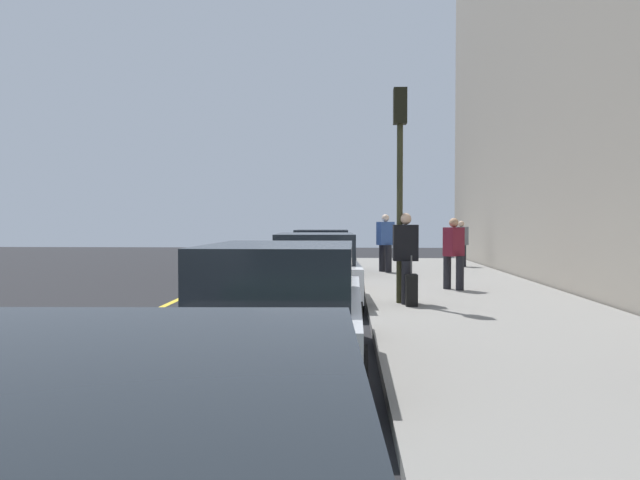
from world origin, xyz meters
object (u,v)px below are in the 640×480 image
(traffic_light_pole, at_px, (400,158))
(parked_car_silver, at_px, (282,309))
(pedestrian_burgundy_coat, at_px, (454,251))
(pedestrian_blue_coat, at_px, (385,241))
(parked_car_navy, at_px, (322,253))
(rolling_suitcase, at_px, (411,290))
(pedestrian_black_coat, at_px, (405,255))
(parked_car_white, at_px, (315,268))
(pedestrian_grey_coat, at_px, (461,242))

(traffic_light_pole, bearing_deg, parked_car_silver, 160.82)
(parked_car_silver, relative_size, pedestrian_burgundy_coat, 2.83)
(pedestrian_burgundy_coat, distance_m, pedestrian_blue_coat, 5.13)
(parked_car_navy, relative_size, rolling_suitcase, 4.82)
(pedestrian_black_coat, xyz_separation_m, traffic_light_pole, (0.02, 0.12, 1.92))
(parked_car_white, xyz_separation_m, pedestrian_burgundy_coat, (1.47, -3.20, 0.30))
(parked_car_white, relative_size, pedestrian_black_coat, 2.70)
(pedestrian_grey_coat, height_order, traffic_light_pole, traffic_light_pole)
(parked_car_white, height_order, pedestrian_burgundy_coat, pedestrian_burgundy_coat)
(parked_car_navy, xyz_separation_m, rolling_suitcase, (-7.35, -2.03, -0.30))
(parked_car_navy, distance_m, pedestrian_blue_coat, 2.09)
(traffic_light_pole, bearing_deg, pedestrian_black_coat, -98.32)
(pedestrian_burgundy_coat, distance_m, pedestrian_grey_coat, 7.66)
(parked_car_silver, relative_size, pedestrian_blue_coat, 2.60)
(pedestrian_burgundy_coat, xyz_separation_m, pedestrian_blue_coat, (4.96, 1.31, 0.08))
(pedestrian_grey_coat, xyz_separation_m, rolling_suitcase, (-10.31, 2.85, -0.57))
(parked_car_white, xyz_separation_m, rolling_suitcase, (-1.34, -1.91, -0.30))
(pedestrian_black_coat, height_order, traffic_light_pole, traffic_light_pole)
(parked_car_white, xyz_separation_m, pedestrian_blue_coat, (6.43, -1.89, 0.37))
(parked_car_white, xyz_separation_m, traffic_light_pole, (-0.92, -1.72, 2.26))
(parked_car_navy, xyz_separation_m, pedestrian_grey_coat, (2.95, -4.88, 0.27))
(pedestrian_blue_coat, bearing_deg, parked_car_navy, 101.66)
(parked_car_silver, height_order, rolling_suitcase, parked_car_silver)
(rolling_suitcase, bearing_deg, parked_car_silver, 157.21)
(pedestrian_burgundy_coat, bearing_deg, pedestrian_grey_coat, -11.78)
(parked_car_navy, bearing_deg, parked_car_white, -178.86)
(parked_car_silver, distance_m, traffic_light_pole, 5.85)
(parked_car_navy, xyz_separation_m, pedestrian_blue_coat, (0.41, -2.01, 0.38))
(pedestrian_burgundy_coat, distance_m, rolling_suitcase, 3.15)
(pedestrian_blue_coat, bearing_deg, rolling_suitcase, -179.84)
(pedestrian_black_coat, xyz_separation_m, rolling_suitcase, (-0.40, -0.08, -0.64))
(pedestrian_blue_coat, bearing_deg, parked_car_silver, 171.12)
(parked_car_navy, relative_size, pedestrian_grey_coat, 2.84)
(parked_car_silver, distance_m, parked_car_white, 6.02)
(parked_car_silver, relative_size, pedestrian_black_coat, 2.69)
(parked_car_silver, xyz_separation_m, parked_car_navy, (12.03, 0.06, -0.00))
(pedestrian_black_coat, relative_size, traffic_light_pole, 0.42)
(pedestrian_grey_coat, bearing_deg, parked_car_navy, 121.18)
(pedestrian_blue_coat, bearing_deg, pedestrian_burgundy_coat, -165.24)
(parked_car_silver, height_order, parked_car_white, same)
(parked_car_silver, height_order, parked_car_navy, same)
(parked_car_silver, height_order, pedestrian_blue_coat, pedestrian_blue_coat)
(parked_car_navy, height_order, traffic_light_pole, traffic_light_pole)
(pedestrian_burgundy_coat, height_order, pedestrian_black_coat, pedestrian_black_coat)
(traffic_light_pole, xyz_separation_m, rolling_suitcase, (-0.42, -0.19, -2.56))
(parked_car_silver, bearing_deg, pedestrian_grey_coat, -17.81)
(pedestrian_burgundy_coat, bearing_deg, parked_car_silver, 156.53)
(parked_car_silver, bearing_deg, parked_car_white, -0.53)
(rolling_suitcase, bearing_deg, parked_car_white, 54.98)
(pedestrian_burgundy_coat, distance_m, traffic_light_pole, 3.43)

